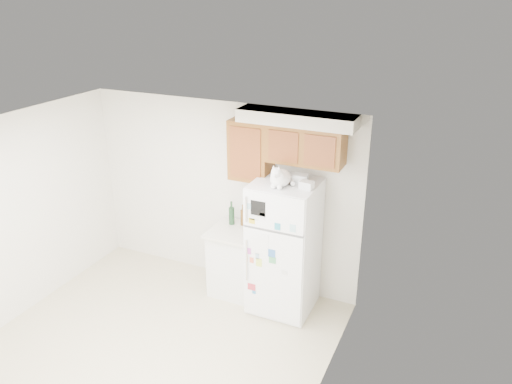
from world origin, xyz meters
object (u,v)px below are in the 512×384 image
Objects in this scene: refrigerator at (284,247)px; base_counter at (237,260)px; bottle_green at (232,213)px; bottle_amber at (243,215)px; storage_box_back at (300,178)px; cat at (280,178)px; storage_box_front at (307,185)px.

refrigerator is 1.85× the size of base_counter.
base_counter is at bearing 173.91° from refrigerator.
bottle_green is 0.15m from bottle_amber.
storage_box_back is (0.15, 0.09, 0.90)m from refrigerator.
refrigerator is 0.97m from cat.
cat is (-0.02, -0.12, 0.96)m from refrigerator.
storage_box_front is at bearing 11.89° from cat.
base_counter is 1.52m from cat.
bottle_amber is at bearing 150.94° from cat.
cat reaches higher than storage_box_front.
refrigerator is at bearing 79.76° from cat.
cat is 1.05m from bottle_amber.
storage_box_back is 0.63× the size of bottle_amber.
refrigerator is 9.44× the size of storage_box_back.
refrigerator is 0.87m from bottle_green.
storage_box_back is 0.20m from storage_box_front.
bottle_green is (-0.12, 0.12, 0.62)m from base_counter.
base_counter is 1.54m from storage_box_back.
bottle_green reaches higher than base_counter.
cat is at bearing -22.06° from bottle_green.
cat is 0.28m from storage_box_back.
storage_box_back is at bearing -9.84° from bottle_amber.
storage_box_back is 1.07m from bottle_amber.
base_counter is 3.21× the size of bottle_amber.
bottle_amber is (-0.95, 0.29, -0.68)m from storage_box_front.
cat is at bearing -160.95° from storage_box_front.
storage_box_front is (0.30, 0.06, -0.06)m from cat.
cat is 1.44× the size of bottle_amber.
bottle_green is at bearing 135.44° from base_counter.
storage_box_back is (0.84, 0.02, 1.29)m from base_counter.
refrigerator is at bearing -13.53° from bottle_green.
refrigerator is 0.94m from storage_box_front.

